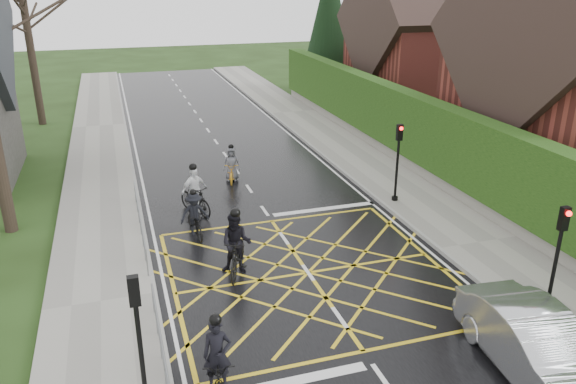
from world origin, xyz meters
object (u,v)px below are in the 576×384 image
cyclist_back (237,249)px  car (536,347)px  cyclist_rear (218,366)px  cyclist_lead (232,168)px  cyclist_mid (195,219)px  cyclist_front (195,195)px

cyclist_back → car: 8.45m
cyclist_rear → cyclist_lead: size_ratio=1.11×
cyclist_back → cyclist_mid: 3.14m
cyclist_mid → cyclist_lead: bearing=57.8°
cyclist_mid → cyclist_rear: bearing=-101.8°
cyclist_mid → car: (6.11, -9.60, 0.15)m
cyclist_back → cyclist_front: (-0.51, 4.91, -0.06)m
cyclist_lead → car: 15.07m
cyclist_rear → cyclist_back: cyclist_back is taller
cyclist_rear → cyclist_back: 5.13m
cyclist_rear → car: cyclist_rear is taller
cyclist_mid → cyclist_lead: size_ratio=1.00×
cyclist_rear → cyclist_mid: 7.95m
cyclist_rear → cyclist_lead: (3.09, 12.93, -0.03)m
cyclist_front → cyclist_lead: size_ratio=1.13×
car → cyclist_rear: bearing=171.6°
cyclist_rear → cyclist_front: (1.00, 9.81, 0.13)m
cyclist_mid → car: cyclist_mid is taller
cyclist_mid → cyclist_lead: cyclist_mid is taller
cyclist_back → cyclist_mid: size_ratio=1.21×
cyclist_mid → cyclist_front: size_ratio=0.89×
cyclist_rear → cyclist_mid: (0.70, 7.92, 0.02)m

